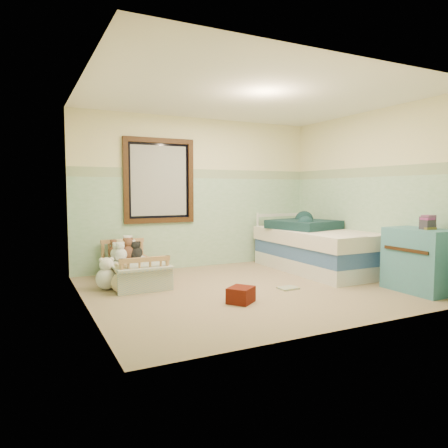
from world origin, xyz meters
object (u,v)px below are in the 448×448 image
toddler_bed_frame (133,276)px  plush_floor_tan (122,283)px  twin_bed_frame (317,264)px  red_pillow (241,295)px  plush_floor_cream (107,279)px  dresser (419,260)px  floor_book (288,288)px

toddler_bed_frame → plush_floor_tan: (-0.28, -0.54, 0.05)m
toddler_bed_frame → twin_bed_frame: 2.92m
toddler_bed_frame → red_pillow: bearing=-61.9°
plush_floor_cream → twin_bed_frame: plush_floor_cream is taller
plush_floor_cream → plush_floor_tan: 0.30m
dresser → floor_book: size_ratio=3.24×
plush_floor_tan → floor_book: 2.15m
twin_bed_frame → dresser: size_ratio=2.62×
toddler_bed_frame → plush_floor_tan: 0.60m
twin_bed_frame → floor_book: (-1.14, -0.82, -0.10)m
toddler_bed_frame → red_pillow: (0.86, -1.61, 0.01)m
plush_floor_tan → dresser: size_ratio=0.33×
plush_floor_tan → plush_floor_cream: bearing=116.6°
plush_floor_tan → dresser: dresser is taller
plush_floor_tan → twin_bed_frame: 3.15m
dresser → floor_book: (-1.43, 0.85, -0.39)m
red_pillow → floor_book: red_pillow is taller
toddler_bed_frame → twin_bed_frame: bearing=-9.4°
red_pillow → floor_book: 0.93m
red_pillow → floor_book: (0.88, 0.31, -0.08)m
plush_floor_tan → dresser: bearing=-25.1°
dresser → twin_bed_frame: bearing=99.7°
twin_bed_frame → floor_book: bearing=-144.3°
dresser → floor_book: bearing=149.3°
dresser → plush_floor_cream: bearing=152.2°
dresser → red_pillow: (-2.31, 0.54, -0.31)m
toddler_bed_frame → dresser: bearing=-34.2°
toddler_bed_frame → twin_bed_frame: size_ratio=0.62×
plush_floor_tan → twin_bed_frame: bearing=1.1°
twin_bed_frame → dresser: 1.72m
red_pillow → plush_floor_cream: bearing=133.5°
twin_bed_frame → toddler_bed_frame: bearing=170.6°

